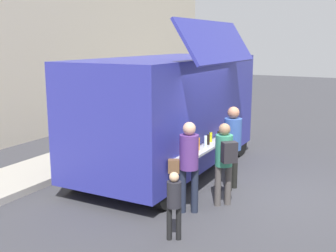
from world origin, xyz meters
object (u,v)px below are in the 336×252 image
object	(u,v)px
customer_front_ordering	(233,141)
customer_mid_with_backpack	(225,156)
food_truck_main	(170,110)
trash_bin	(158,118)
customer_rear_waiting	(188,160)
child_near_queue	(174,200)

from	to	relation	value
customer_front_ordering	customer_mid_with_backpack	bearing A→B (deg)	109.39
food_truck_main	trash_bin	bearing A→B (deg)	33.60
customer_front_ordering	customer_rear_waiting	xyz separation A→B (m)	(-1.55, 0.30, -0.06)
child_near_queue	customer_front_ordering	bearing A→B (deg)	-29.68
customer_mid_with_backpack	customer_front_ordering	bearing A→B (deg)	-32.99
trash_bin	customer_front_ordering	bearing A→B (deg)	-134.73
food_truck_main	customer_rear_waiting	bearing A→B (deg)	-144.43
customer_front_ordering	customer_rear_waiting	bearing A→B (deg)	87.89
customer_mid_with_backpack	customer_rear_waiting	size ratio (longest dim) A/B	0.95
trash_bin	child_near_queue	xyz separation A→B (m)	(-6.71, -4.08, 0.15)
customer_mid_with_backpack	customer_rear_waiting	bearing A→B (deg)	98.37
food_truck_main	customer_mid_with_backpack	bearing A→B (deg)	-126.92
child_near_queue	customer_mid_with_backpack	bearing A→B (deg)	-35.87
food_truck_main	trash_bin	size ratio (longest dim) A/B	5.39
customer_front_ordering	customer_rear_waiting	world-z (taller)	customer_front_ordering
customer_mid_with_backpack	trash_bin	bearing A→B (deg)	-3.17
food_truck_main	customer_front_ordering	xyz separation A→B (m)	(-0.54, -1.78, -0.44)
customer_mid_with_backpack	child_near_queue	size ratio (longest dim) A/B	1.43
food_truck_main	customer_mid_with_backpack	xyz separation A→B (m)	(-1.48, -1.96, -0.52)
customer_front_ordering	child_near_queue	xyz separation A→B (m)	(-2.64, 0.02, -0.40)
customer_front_ordering	customer_mid_with_backpack	xyz separation A→B (m)	(-0.94, -0.18, -0.08)
child_near_queue	trash_bin	bearing A→B (deg)	2.04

